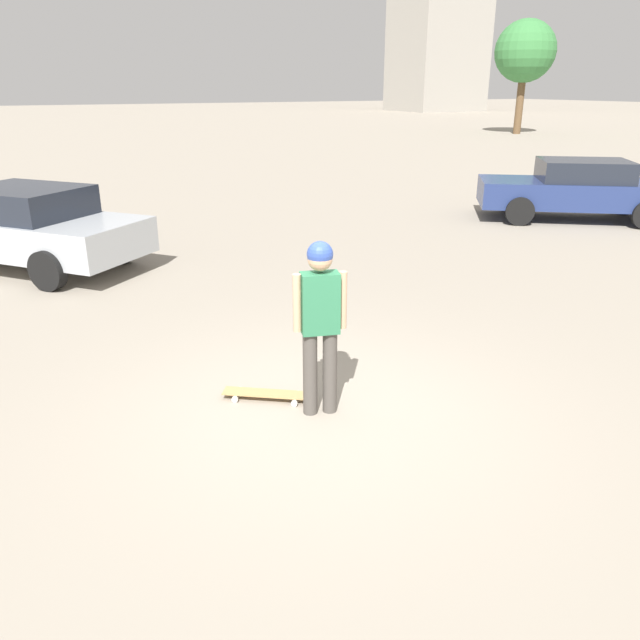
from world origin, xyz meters
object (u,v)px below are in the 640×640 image
Objects in this scene: skateboard at (267,394)px; car_parked_far at (578,189)px; car_parked_near at (23,226)px; person at (320,315)px.

car_parked_far is (10.48, 5.24, 0.69)m from skateboard.
car_parked_near reaches higher than car_parked_far.
car_parked_far is at bearing -137.21° from car_parked_near.
skateboard is 11.74m from car_parked_far.
car_parked_far is (12.36, -1.53, -0.00)m from car_parked_near.
person is 11.62m from car_parked_far.
car_parked_far is at bearing -118.27° from skateboard.
car_parked_near is 0.98× the size of car_parked_far.
person is at bearing 162.88° from skateboard.
skateboard is 0.18× the size of car_parked_far.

